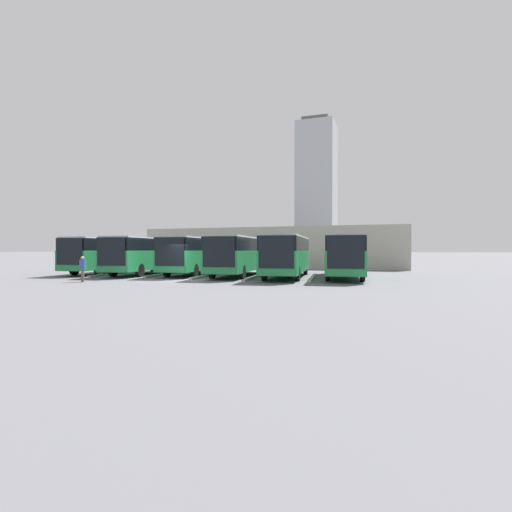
% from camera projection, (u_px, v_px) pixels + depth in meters
% --- Properties ---
extents(ground_plane, '(600.00, 600.00, 0.00)m').
position_uv_depth(ground_plane, '(181.00, 280.00, 27.64)').
color(ground_plane, '#5B5B60').
extents(bus_0, '(4.05, 11.42, 3.14)m').
position_uv_depth(bus_0, '(344.00, 254.00, 29.91)').
color(bus_0, '#238447').
rests_on(bus_0, ground_plane).
extents(curb_divider_0, '(1.20, 7.05, 0.15)m').
position_uv_depth(curb_divider_0, '(312.00, 278.00, 29.07)').
color(curb_divider_0, '#B2B2AD').
rests_on(curb_divider_0, ground_plane).
extents(bus_1, '(4.05, 11.42, 3.14)m').
position_uv_depth(bus_1, '(287.00, 254.00, 30.35)').
color(bus_1, '#238447').
rests_on(bus_1, ground_plane).
extents(curb_divider_1, '(1.20, 7.05, 0.15)m').
position_uv_depth(curb_divider_1, '(254.00, 277.00, 29.51)').
color(curb_divider_1, '#B2B2AD').
rests_on(curb_divider_1, ground_plane).
extents(bus_2, '(4.05, 11.42, 3.14)m').
position_uv_depth(bus_2, '(239.00, 254.00, 32.16)').
color(bus_2, '#238447').
rests_on(bus_2, ground_plane).
extents(curb_divider_2, '(1.20, 7.05, 0.15)m').
position_uv_depth(curb_divider_2, '(206.00, 276.00, 31.32)').
color(curb_divider_2, '#B2B2AD').
rests_on(curb_divider_2, ground_plane).
extents(bus_3, '(4.05, 11.42, 3.14)m').
position_uv_depth(bus_3, '(196.00, 254.00, 34.10)').
color(bus_3, '#238447').
rests_on(bus_3, ground_plane).
extents(curb_divider_3, '(1.20, 7.05, 0.15)m').
position_uv_depth(curb_divider_3, '(165.00, 274.00, 33.26)').
color(curb_divider_3, '#B2B2AD').
rests_on(curb_divider_3, ground_plane).
extents(bus_4, '(4.05, 11.42, 3.14)m').
position_uv_depth(bus_4, '(147.00, 254.00, 34.40)').
color(bus_4, '#238447').
rests_on(bus_4, ground_plane).
extents(curb_divider_4, '(1.20, 7.05, 0.15)m').
position_uv_depth(curb_divider_4, '(114.00, 274.00, 33.56)').
color(curb_divider_4, '#B2B2AD').
rests_on(curb_divider_4, ground_plane).
extents(bus_5, '(4.05, 11.42, 3.14)m').
position_uv_depth(bus_5, '(110.00, 254.00, 36.06)').
color(bus_5, '#238447').
rests_on(bus_5, ground_plane).
extents(pedestrian, '(0.53, 0.53, 1.69)m').
position_uv_depth(pedestrian, '(83.00, 268.00, 26.07)').
color(pedestrian, brown).
rests_on(pedestrian, ground_plane).
extents(station_building, '(31.00, 12.95, 4.68)m').
position_uv_depth(station_building, '(277.00, 247.00, 49.73)').
color(station_building, '#A8A399').
rests_on(station_building, ground_plane).
extents(office_tower, '(19.42, 19.42, 71.00)m').
position_uv_depth(office_tower, '(317.00, 188.00, 211.29)').
color(office_tower, '#ADB2B7').
rests_on(office_tower, ground_plane).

